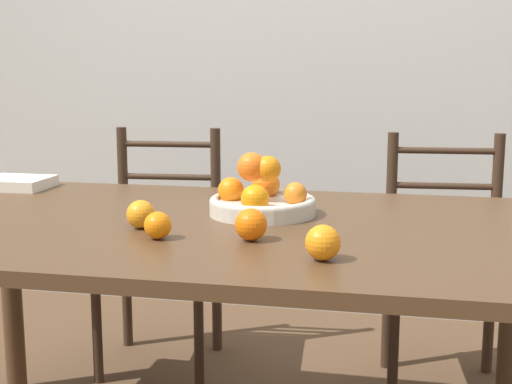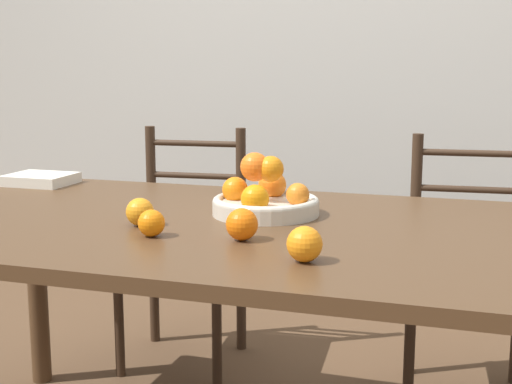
# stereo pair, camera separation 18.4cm
# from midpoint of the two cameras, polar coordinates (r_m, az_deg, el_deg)

# --- Properties ---
(wall_back) EXTENTS (8.00, 0.06, 2.60)m
(wall_back) POSITION_cam_midpoint_polar(r_m,az_deg,el_deg) (3.31, 1.64, 12.57)
(wall_back) COLOR beige
(wall_back) RESTS_ON ground_plane
(dining_table) EXTENTS (1.84, 1.04, 0.76)m
(dining_table) POSITION_cam_midpoint_polar(r_m,az_deg,el_deg) (1.88, -6.90, -4.89)
(dining_table) COLOR #4C331E
(dining_table) RESTS_ON ground_plane
(fruit_bowl) EXTENTS (0.29, 0.29, 0.17)m
(fruit_bowl) POSITION_cam_midpoint_polar(r_m,az_deg,el_deg) (1.93, -2.29, -0.52)
(fruit_bowl) COLOR beige
(fruit_bowl) RESTS_ON dining_table
(orange_loose_0) EXTENTS (0.08, 0.08, 0.08)m
(orange_loose_0) POSITION_cam_midpoint_polar(r_m,az_deg,el_deg) (1.48, 1.83, -4.12)
(orange_loose_0) COLOR orange
(orange_loose_0) RESTS_ON dining_table
(orange_loose_1) EXTENTS (0.08, 0.08, 0.08)m
(orange_loose_1) POSITION_cam_midpoint_polar(r_m,az_deg,el_deg) (1.64, -3.61, -2.65)
(orange_loose_1) COLOR orange
(orange_loose_1) RESTS_ON dining_table
(orange_loose_2) EXTENTS (0.07, 0.07, 0.07)m
(orange_loose_2) POSITION_cam_midpoint_polar(r_m,az_deg,el_deg) (1.80, -12.11, -1.78)
(orange_loose_2) COLOR orange
(orange_loose_2) RESTS_ON dining_table
(orange_loose_3) EXTENTS (0.06, 0.06, 0.06)m
(orange_loose_3) POSITION_cam_midpoint_polar(r_m,az_deg,el_deg) (1.69, -10.98, -2.67)
(orange_loose_3) COLOR orange
(orange_loose_3) RESTS_ON dining_table
(chair_left) EXTENTS (0.45, 0.43, 0.91)m
(chair_left) POSITION_cam_midpoint_polar(r_m,az_deg,el_deg) (2.80, -9.46, -4.64)
(chair_left) COLOR #382619
(chair_left) RESTS_ON ground_plane
(chair_right) EXTENTS (0.45, 0.43, 0.91)m
(chair_right) POSITION_cam_midpoint_polar(r_m,az_deg,el_deg) (2.61, 13.01, -5.81)
(chair_right) COLOR #382619
(chair_right) RESTS_ON ground_plane
(book_stack) EXTENTS (0.21, 0.18, 0.04)m
(book_stack) POSITION_cam_midpoint_polar(r_m,az_deg,el_deg) (2.51, -20.63, 0.67)
(book_stack) COLOR silver
(book_stack) RESTS_ON dining_table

